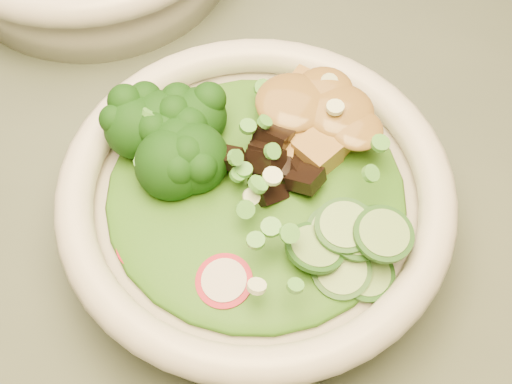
% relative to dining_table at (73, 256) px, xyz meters
% --- Properties ---
extents(dining_table, '(1.20, 0.80, 0.75)m').
position_rel_dining_table_xyz_m(dining_table, '(0.00, 0.00, 0.00)').
color(dining_table, black).
rests_on(dining_table, ground).
extents(salad_bowl, '(0.29, 0.29, 0.08)m').
position_rel_dining_table_xyz_m(salad_bowl, '(0.18, 0.04, 0.16)').
color(salad_bowl, silver).
rests_on(salad_bowl, dining_table).
extents(lettuce_bed, '(0.22, 0.22, 0.03)m').
position_rel_dining_table_xyz_m(lettuce_bed, '(0.18, 0.04, 0.18)').
color(lettuce_bed, '#1A5D13').
rests_on(lettuce_bed, salad_bowl).
extents(broccoli_florets, '(0.10, 0.09, 0.05)m').
position_rel_dining_table_xyz_m(broccoli_florets, '(0.11, 0.05, 0.20)').
color(broccoli_florets, black).
rests_on(broccoli_florets, salad_bowl).
extents(radish_slices, '(0.12, 0.07, 0.02)m').
position_rel_dining_table_xyz_m(radish_slices, '(0.16, -0.03, 0.18)').
color(radish_slices, maroon).
rests_on(radish_slices, salad_bowl).
extents(cucumber_slices, '(0.09, 0.09, 0.04)m').
position_rel_dining_table_xyz_m(cucumber_slices, '(0.24, 0.02, 0.19)').
color(cucumber_slices, '#8EC46D').
rests_on(cucumber_slices, salad_bowl).
extents(mushroom_heap, '(0.09, 0.09, 0.04)m').
position_rel_dining_table_xyz_m(mushroom_heap, '(0.18, 0.05, 0.19)').
color(mushroom_heap, black).
rests_on(mushroom_heap, salad_bowl).
extents(tofu_cubes, '(0.11, 0.09, 0.04)m').
position_rel_dining_table_xyz_m(tofu_cubes, '(0.19, 0.10, 0.19)').
color(tofu_cubes, '#A88438').
rests_on(tofu_cubes, salad_bowl).
extents(peanut_sauce, '(0.08, 0.06, 0.02)m').
position_rel_dining_table_xyz_m(peanut_sauce, '(0.19, 0.10, 0.21)').
color(peanut_sauce, brown).
rests_on(peanut_sauce, tofu_cubes).
extents(scallion_garnish, '(0.21, 0.21, 0.03)m').
position_rel_dining_table_xyz_m(scallion_garnish, '(0.18, 0.04, 0.20)').
color(scallion_garnish, green).
rests_on(scallion_garnish, salad_bowl).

